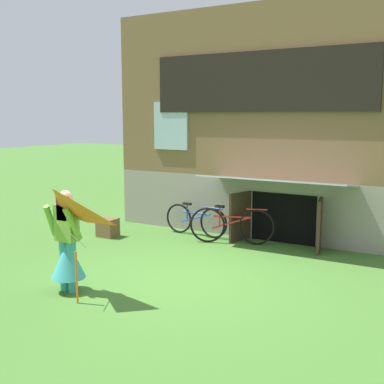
{
  "coord_description": "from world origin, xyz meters",
  "views": [
    {
      "loc": [
        3.99,
        -6.77,
        2.67
      ],
      "look_at": [
        -0.25,
        0.62,
        1.34
      ],
      "focal_mm": 45.92,
      "sensor_mm": 36.0,
      "label": 1
    }
  ],
  "objects_px": {
    "person": "(67,250)",
    "bicycle_blue": "(196,220)",
    "kite": "(54,218)",
    "bicycle_red": "(232,225)",
    "wooden_crate": "(108,227)"
  },
  "relations": [
    {
      "from": "kite",
      "to": "bicycle_red",
      "type": "bearing_deg",
      "value": 81.63
    },
    {
      "from": "kite",
      "to": "bicycle_red",
      "type": "height_order",
      "value": "kite"
    },
    {
      "from": "bicycle_red",
      "to": "bicycle_blue",
      "type": "xyz_separation_m",
      "value": [
        -1.01,
        0.25,
        -0.04
      ]
    },
    {
      "from": "bicycle_red",
      "to": "wooden_crate",
      "type": "xyz_separation_m",
      "value": [
        -2.65,
        -0.82,
        -0.19
      ]
    },
    {
      "from": "bicycle_blue",
      "to": "wooden_crate",
      "type": "bearing_deg",
      "value": -144.18
    },
    {
      "from": "kite",
      "to": "wooden_crate",
      "type": "height_order",
      "value": "kite"
    },
    {
      "from": "person",
      "to": "bicycle_blue",
      "type": "bearing_deg",
      "value": 73.09
    },
    {
      "from": "person",
      "to": "kite",
      "type": "height_order",
      "value": "kite"
    },
    {
      "from": "bicycle_blue",
      "to": "kite",
      "type": "bearing_deg",
      "value": -82.7
    },
    {
      "from": "bicycle_red",
      "to": "wooden_crate",
      "type": "relative_size",
      "value": 4.13
    },
    {
      "from": "kite",
      "to": "bicycle_red",
      "type": "xyz_separation_m",
      "value": [
        0.64,
        4.36,
        -0.88
      ]
    },
    {
      "from": "kite",
      "to": "wooden_crate",
      "type": "relative_size",
      "value": 3.82
    },
    {
      "from": "person",
      "to": "bicycle_blue",
      "type": "xyz_separation_m",
      "value": [
        -0.06,
        4.07,
        -0.3
      ]
    },
    {
      "from": "person",
      "to": "bicycle_blue",
      "type": "height_order",
      "value": "person"
    },
    {
      "from": "kite",
      "to": "wooden_crate",
      "type": "xyz_separation_m",
      "value": [
        -2.01,
        3.54,
        -1.07
      ]
    }
  ]
}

